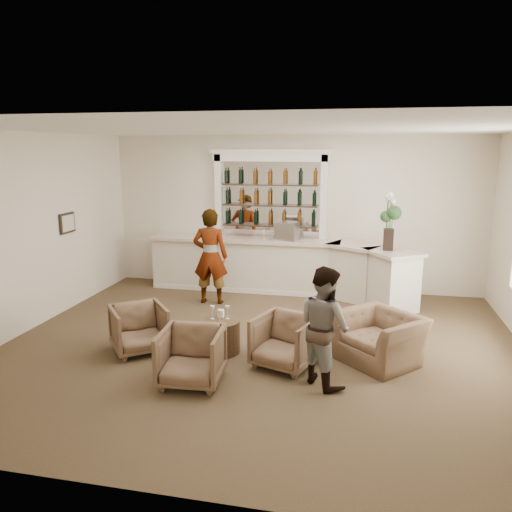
# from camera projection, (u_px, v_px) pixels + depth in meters

# --- Properties ---
(ground) EXTENTS (8.00, 8.00, 0.00)m
(ground) POSITION_uv_depth(u_px,v_px,m) (261.00, 347.00, 7.76)
(ground) COLOR brown
(ground) RESTS_ON ground
(room_shell) EXTENTS (8.04, 7.02, 3.32)m
(room_shell) POSITION_uv_depth(u_px,v_px,m) (280.00, 193.00, 7.91)
(room_shell) COLOR beige
(room_shell) RESTS_ON ground
(bar_counter) EXTENTS (5.72, 1.80, 1.14)m
(bar_counter) POSITION_uv_depth(u_px,v_px,m) (282.00, 267.00, 10.54)
(bar_counter) COLOR white
(bar_counter) RESTS_ON ground
(back_bar_alcove) EXTENTS (2.64, 0.25, 3.00)m
(back_bar_alcove) POSITION_uv_depth(u_px,v_px,m) (270.00, 195.00, 10.69)
(back_bar_alcove) COLOR white
(back_bar_alcove) RESTS_ON ground
(cocktail_table) EXTENTS (0.61, 0.61, 0.50)m
(cocktail_table) POSITION_uv_depth(u_px,v_px,m) (220.00, 336.00, 7.54)
(cocktail_table) COLOR #503822
(cocktail_table) RESTS_ON ground
(sommelier) EXTENTS (0.72, 0.50, 1.89)m
(sommelier) POSITION_uv_depth(u_px,v_px,m) (210.00, 256.00, 9.79)
(sommelier) COLOR gray
(sommelier) RESTS_ON ground
(guest) EXTENTS (0.96, 0.97, 1.58)m
(guest) POSITION_uv_depth(u_px,v_px,m) (324.00, 326.00, 6.43)
(guest) COLOR gray
(guest) RESTS_ON ground
(armchair_left) EXTENTS (1.09, 1.09, 0.72)m
(armchair_left) POSITION_uv_depth(u_px,v_px,m) (139.00, 329.00, 7.54)
(armchair_left) COLOR brown
(armchair_left) RESTS_ON ground
(armchair_center) EXTENTS (0.85, 0.87, 0.74)m
(armchair_center) POSITION_uv_depth(u_px,v_px,m) (191.00, 356.00, 6.50)
(armchair_center) COLOR brown
(armchair_center) RESTS_ON ground
(armchair_right) EXTENTS (1.01, 1.02, 0.74)m
(armchair_right) POSITION_uv_depth(u_px,v_px,m) (285.00, 341.00, 7.02)
(armchair_right) COLOR brown
(armchair_right) RESTS_ON ground
(armchair_far) EXTENTS (1.45, 1.44, 0.71)m
(armchair_far) POSITION_uv_depth(u_px,v_px,m) (380.00, 338.00, 7.17)
(armchair_far) COLOR brown
(armchair_far) RESTS_ON ground
(espresso_machine) EXTENTS (0.50, 0.44, 0.39)m
(espresso_machine) POSITION_uv_depth(u_px,v_px,m) (287.00, 231.00, 10.36)
(espresso_machine) COLOR silver
(espresso_machine) RESTS_ON bar_counter
(flower_vase) EXTENTS (0.29, 0.29, 1.08)m
(flower_vase) POSITION_uv_depth(u_px,v_px,m) (389.00, 218.00, 9.30)
(flower_vase) COLOR black
(flower_vase) RESTS_ON bar_counter
(wine_glass_bar_left) EXTENTS (0.07, 0.07, 0.21)m
(wine_glass_bar_left) POSITION_uv_depth(u_px,v_px,m) (264.00, 235.00, 10.48)
(wine_glass_bar_left) COLOR white
(wine_glass_bar_left) RESTS_ON bar_counter
(wine_glass_bar_right) EXTENTS (0.07, 0.07, 0.21)m
(wine_glass_bar_right) POSITION_uv_depth(u_px,v_px,m) (326.00, 237.00, 10.23)
(wine_glass_bar_right) COLOR white
(wine_glass_bar_right) RESTS_ON bar_counter
(wine_glass_tbl_a) EXTENTS (0.07, 0.07, 0.21)m
(wine_glass_tbl_a) POSITION_uv_depth(u_px,v_px,m) (213.00, 312.00, 7.52)
(wine_glass_tbl_a) COLOR white
(wine_glass_tbl_a) RESTS_ON cocktail_table
(wine_glass_tbl_b) EXTENTS (0.07, 0.07, 0.21)m
(wine_glass_tbl_b) POSITION_uv_depth(u_px,v_px,m) (227.00, 312.00, 7.52)
(wine_glass_tbl_b) COLOR white
(wine_glass_tbl_b) RESTS_ON cocktail_table
(wine_glass_tbl_c) EXTENTS (0.07, 0.07, 0.21)m
(wine_glass_tbl_c) POSITION_uv_depth(u_px,v_px,m) (220.00, 317.00, 7.33)
(wine_glass_tbl_c) COLOR white
(wine_glass_tbl_c) RESTS_ON cocktail_table
(napkin_holder) EXTENTS (0.08, 0.08, 0.12)m
(napkin_holder) POSITION_uv_depth(u_px,v_px,m) (221.00, 313.00, 7.61)
(napkin_holder) COLOR white
(napkin_holder) RESTS_ON cocktail_table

